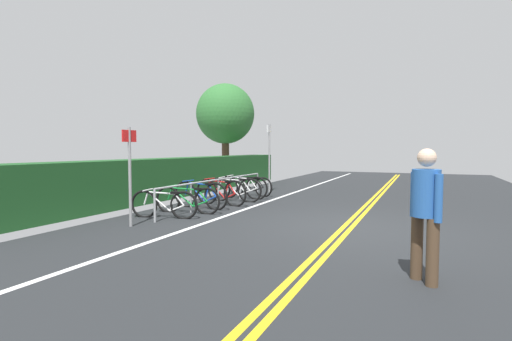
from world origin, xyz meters
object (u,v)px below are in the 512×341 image
(tree_mid, at_px, (225,114))
(bicycle_5, at_px, (242,187))
(bicycle_2, at_px, (200,195))
(sign_post_far, at_px, (269,152))
(pedestrian, at_px, (426,207))
(bicycle_0, at_px, (164,204))
(bike_rack, at_px, (218,185))
(sign_post_near, at_px, (130,166))
(bicycle_6, at_px, (250,186))
(bicycle_4, at_px, (234,190))
(bicycle_1, at_px, (187,200))
(bicycle_3, at_px, (221,192))

(tree_mid, bearing_deg, bicycle_5, -146.34)
(bicycle_2, bearing_deg, sign_post_far, -4.24)
(pedestrian, bearing_deg, bicycle_0, 68.61)
(bike_rack, relative_size, sign_post_near, 2.75)
(bicycle_5, distance_m, bicycle_6, 0.81)
(bicycle_4, relative_size, sign_post_near, 0.85)
(bicycle_1, height_order, tree_mid, tree_mid)
(sign_post_far, bearing_deg, pedestrian, -146.77)
(bicycle_0, relative_size, tree_mid, 0.35)
(bicycle_0, distance_m, bicycle_3, 2.30)
(sign_post_near, bearing_deg, pedestrian, -101.33)
(bicycle_6, height_order, pedestrian, pedestrian)
(bicycle_1, relative_size, pedestrian, 1.10)
(bike_rack, xyz_separation_m, sign_post_near, (-3.30, 0.17, 0.68))
(bicycle_6, bearing_deg, bicycle_4, -173.43)
(sign_post_near, bearing_deg, bicycle_3, -4.05)
(bicycle_3, height_order, sign_post_far, sign_post_far)
(tree_mid, bearing_deg, bike_rack, -153.14)
(bicycle_1, xyz_separation_m, sign_post_far, (4.93, -0.20, 1.15))
(bicycle_0, xyz_separation_m, sign_post_far, (5.70, -0.30, 1.16))
(bicycle_3, xyz_separation_m, tree_mid, (6.25, 3.24, 2.82))
(bicycle_3, distance_m, sign_post_near, 3.44)
(bicycle_5, distance_m, sign_post_near, 4.85)
(bicycle_0, distance_m, pedestrian, 5.87)
(bike_rack, height_order, sign_post_far, sign_post_far)
(bicycle_1, height_order, bicycle_5, bicycle_5)
(bicycle_4, height_order, bicycle_5, bicycle_5)
(bicycle_4, xyz_separation_m, sign_post_near, (-4.08, 0.27, 0.87))
(bike_rack, relative_size, bicycle_6, 3.19)
(sign_post_far, distance_m, tree_mid, 4.71)
(pedestrian, bearing_deg, bike_rack, 50.32)
(bicycle_0, relative_size, sign_post_near, 0.80)
(bicycle_4, height_order, pedestrian, pedestrian)
(bicycle_3, distance_m, tree_mid, 7.59)
(bicycle_1, bearing_deg, bike_rack, -0.91)
(bicycle_1, bearing_deg, pedestrian, -118.62)
(bicycle_0, relative_size, bicycle_2, 0.92)
(bicycle_0, relative_size, bicycle_6, 0.92)
(sign_post_far, bearing_deg, bicycle_3, 178.20)
(bicycle_2, relative_size, tree_mid, 0.38)
(pedestrian, bearing_deg, bicycle_4, 45.11)
(bicycle_6, relative_size, sign_post_far, 0.70)
(bicycle_0, bearing_deg, bicycle_6, -0.82)
(bicycle_3, bearing_deg, bike_rack, 109.16)
(bicycle_6, bearing_deg, pedestrian, -141.16)
(bicycle_6, bearing_deg, tree_mid, 37.85)
(bicycle_4, bearing_deg, bike_rack, 172.47)
(pedestrian, bearing_deg, tree_mid, 38.47)
(sign_post_far, bearing_deg, bike_rack, 177.14)
(bicycle_1, distance_m, sign_post_near, 2.03)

